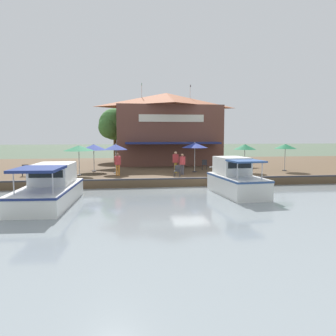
{
  "coord_description": "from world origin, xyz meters",
  "views": [
    {
      "loc": [
        22.01,
        -4.56,
        3.64
      ],
      "look_at": [
        -1.0,
        -1.43,
        1.3
      ],
      "focal_mm": 35.0,
      "sensor_mm": 36.0,
      "label": 1
    }
  ],
  "objects_px": {
    "patio_umbrella_by_entrance": "(245,147)",
    "motorboat_mid_row": "(52,188)",
    "person_mid_patio": "(118,162)",
    "tree_downstream_bank": "(113,125)",
    "cafe_chair_far_corner_seat": "(205,164)",
    "patio_umbrella_mid_patio_left": "(116,147)",
    "patio_umbrella_back_row": "(94,147)",
    "patio_umbrella_mid_patio_right": "(285,146)",
    "cafe_chair_under_first_umbrella": "(25,170)",
    "patio_umbrella_near_quay_edge": "(195,145)",
    "motorboat_fourth_along": "(233,180)",
    "cafe_chair_facing_river": "(177,170)",
    "person_near_entrance": "(176,159)",
    "patio_umbrella_far_corner": "(79,148)",
    "waterfront_restaurant": "(166,128)",
    "person_at_quay_edge": "(182,162)"
  },
  "relations": [
    {
      "from": "cafe_chair_far_corner_seat",
      "to": "tree_downstream_bank",
      "type": "relative_size",
      "value": 0.14
    },
    {
      "from": "waterfront_restaurant",
      "to": "cafe_chair_far_corner_seat",
      "type": "distance_m",
      "value": 8.23
    },
    {
      "from": "motorboat_fourth_along",
      "to": "tree_downstream_bank",
      "type": "bearing_deg",
      "value": -158.46
    },
    {
      "from": "waterfront_restaurant",
      "to": "person_at_quay_edge",
      "type": "bearing_deg",
      "value": -0.67
    },
    {
      "from": "patio_umbrella_mid_patio_right",
      "to": "person_mid_patio",
      "type": "bearing_deg",
      "value": -84.37
    },
    {
      "from": "cafe_chair_facing_river",
      "to": "person_near_entrance",
      "type": "xyz_separation_m",
      "value": [
        -2.45,
        0.27,
        0.61
      ]
    },
    {
      "from": "patio_umbrella_by_entrance",
      "to": "motorboat_mid_row",
      "type": "height_order",
      "value": "patio_umbrella_by_entrance"
    },
    {
      "from": "cafe_chair_facing_river",
      "to": "tree_downstream_bank",
      "type": "height_order",
      "value": "tree_downstream_bank"
    },
    {
      "from": "waterfront_restaurant",
      "to": "motorboat_mid_row",
      "type": "height_order",
      "value": "waterfront_restaurant"
    },
    {
      "from": "patio_umbrella_by_entrance",
      "to": "patio_umbrella_near_quay_edge",
      "type": "height_order",
      "value": "patio_umbrella_near_quay_edge"
    },
    {
      "from": "patio_umbrella_by_entrance",
      "to": "person_near_entrance",
      "type": "bearing_deg",
      "value": -89.01
    },
    {
      "from": "waterfront_restaurant",
      "to": "cafe_chair_under_first_umbrella",
      "type": "distance_m",
      "value": 15.89
    },
    {
      "from": "cafe_chair_far_corner_seat",
      "to": "tree_downstream_bank",
      "type": "bearing_deg",
      "value": -142.08
    },
    {
      "from": "patio_umbrella_by_entrance",
      "to": "motorboat_fourth_along",
      "type": "bearing_deg",
      "value": -25.96
    },
    {
      "from": "cafe_chair_far_corner_seat",
      "to": "waterfront_restaurant",
      "type": "bearing_deg",
      "value": -160.43
    },
    {
      "from": "patio_umbrella_mid_patio_left",
      "to": "person_near_entrance",
      "type": "height_order",
      "value": "patio_umbrella_mid_patio_left"
    },
    {
      "from": "patio_umbrella_mid_patio_right",
      "to": "patio_umbrella_far_corner",
      "type": "distance_m",
      "value": 16.98
    },
    {
      "from": "patio_umbrella_mid_patio_right",
      "to": "patio_umbrella_near_quay_edge",
      "type": "bearing_deg",
      "value": -91.17
    },
    {
      "from": "person_mid_patio",
      "to": "motorboat_fourth_along",
      "type": "xyz_separation_m",
      "value": [
        5.61,
        7.1,
        -0.74
      ]
    },
    {
      "from": "patio_umbrella_by_entrance",
      "to": "patio_umbrella_mid_patio_right",
      "type": "bearing_deg",
      "value": 93.12
    },
    {
      "from": "patio_umbrella_near_quay_edge",
      "to": "person_at_quay_edge",
      "type": "distance_m",
      "value": 2.4
    },
    {
      "from": "patio_umbrella_back_row",
      "to": "cafe_chair_facing_river",
      "type": "relative_size",
      "value": 2.73
    },
    {
      "from": "patio_umbrella_back_row",
      "to": "person_mid_patio",
      "type": "height_order",
      "value": "patio_umbrella_back_row"
    },
    {
      "from": "cafe_chair_far_corner_seat",
      "to": "cafe_chair_under_first_umbrella",
      "type": "distance_m",
      "value": 14.69
    },
    {
      "from": "patio_umbrella_by_entrance",
      "to": "cafe_chair_facing_river",
      "type": "distance_m",
      "value": 6.79
    },
    {
      "from": "patio_umbrella_far_corner",
      "to": "person_at_quay_edge",
      "type": "height_order",
      "value": "patio_umbrella_far_corner"
    },
    {
      "from": "patio_umbrella_mid_patio_right",
      "to": "motorboat_fourth_along",
      "type": "height_order",
      "value": "patio_umbrella_mid_patio_right"
    },
    {
      "from": "cafe_chair_facing_river",
      "to": "person_at_quay_edge",
      "type": "bearing_deg",
      "value": 154.88
    },
    {
      "from": "motorboat_fourth_along",
      "to": "patio_umbrella_by_entrance",
      "type": "bearing_deg",
      "value": 154.04
    },
    {
      "from": "patio_umbrella_near_quay_edge",
      "to": "motorboat_mid_row",
      "type": "height_order",
      "value": "patio_umbrella_near_quay_edge"
    },
    {
      "from": "cafe_chair_facing_river",
      "to": "patio_umbrella_mid_patio_left",
      "type": "bearing_deg",
      "value": -123.51
    },
    {
      "from": "cafe_chair_under_first_umbrella",
      "to": "person_near_entrance",
      "type": "distance_m",
      "value": 11.44
    },
    {
      "from": "patio_umbrella_by_entrance",
      "to": "person_mid_patio",
      "type": "xyz_separation_m",
      "value": [
        1.19,
        -10.41,
        -1.0
      ]
    },
    {
      "from": "patio_umbrella_far_corner",
      "to": "cafe_chair_facing_river",
      "type": "height_order",
      "value": "patio_umbrella_far_corner"
    },
    {
      "from": "person_mid_patio",
      "to": "tree_downstream_bank",
      "type": "distance_m",
      "value": 14.45
    },
    {
      "from": "patio_umbrella_mid_patio_left",
      "to": "person_mid_patio",
      "type": "height_order",
      "value": "patio_umbrella_mid_patio_left"
    },
    {
      "from": "cafe_chair_facing_river",
      "to": "motorboat_fourth_along",
      "type": "relative_size",
      "value": 0.15
    },
    {
      "from": "patio_umbrella_near_quay_edge",
      "to": "cafe_chair_far_corner_seat",
      "type": "distance_m",
      "value": 2.92
    },
    {
      "from": "patio_umbrella_mid_patio_left",
      "to": "patio_umbrella_back_row",
      "type": "height_order",
      "value": "patio_umbrella_mid_patio_left"
    },
    {
      "from": "patio_umbrella_mid_patio_right",
      "to": "cafe_chair_under_first_umbrella",
      "type": "distance_m",
      "value": 20.97
    },
    {
      "from": "patio_umbrella_back_row",
      "to": "motorboat_mid_row",
      "type": "distance_m",
      "value": 10.11
    },
    {
      "from": "patio_umbrella_mid_patio_left",
      "to": "patio_umbrella_back_row",
      "type": "relative_size",
      "value": 1.02
    },
    {
      "from": "cafe_chair_facing_river",
      "to": "tree_downstream_bank",
      "type": "relative_size",
      "value": 0.14
    },
    {
      "from": "patio_umbrella_mid_patio_right",
      "to": "person_near_entrance",
      "type": "relative_size",
      "value": 1.35
    },
    {
      "from": "patio_umbrella_near_quay_edge",
      "to": "tree_downstream_bank",
      "type": "bearing_deg",
      "value": -151.08
    },
    {
      "from": "tree_downstream_bank",
      "to": "patio_umbrella_mid_patio_left",
      "type": "bearing_deg",
      "value": 2.29
    },
    {
      "from": "motorboat_fourth_along",
      "to": "motorboat_mid_row",
      "type": "bearing_deg",
      "value": -83.57
    },
    {
      "from": "person_near_entrance",
      "to": "patio_umbrella_mid_patio_right",
      "type": "bearing_deg",
      "value": 91.81
    },
    {
      "from": "patio_umbrella_back_row",
      "to": "tree_downstream_bank",
      "type": "xyz_separation_m",
      "value": [
        -11.03,
        1.34,
        2.16
      ]
    },
    {
      "from": "cafe_chair_far_corner_seat",
      "to": "person_at_quay_edge",
      "type": "relative_size",
      "value": 0.53
    }
  ]
}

